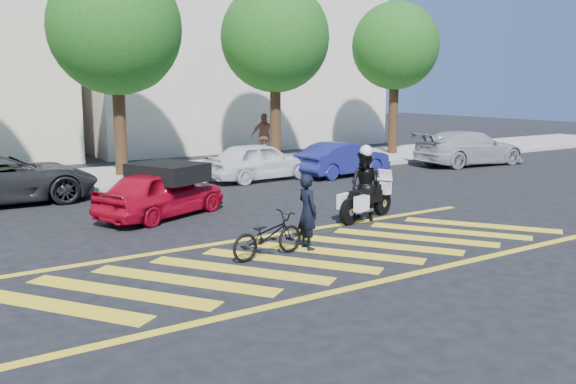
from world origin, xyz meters
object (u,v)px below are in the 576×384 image
bicycle (268,235)px  red_convertible (161,193)px  officer_bike (307,212)px  police_motorcycle (366,200)px  officer_moto (365,186)px  parked_right (343,159)px  parked_mid_left (0,178)px  parked_far_right (469,148)px  parked_mid_right (260,161)px

bicycle → red_convertible: size_ratio=0.45×
officer_bike → red_convertible: bearing=21.2°
police_motorcycle → officer_moto: bearing=131.3°
red_convertible → parked_right: bearing=-93.2°
officer_bike → parked_mid_left: officer_bike is taller
police_motorcycle → parked_far_right: parked_far_right is taller
police_motorcycle → red_convertible: size_ratio=0.57×
officer_moto → parked_right: size_ratio=0.46×
officer_moto → officer_bike: bearing=-78.7°
police_motorcycle → parked_mid_left: 10.29m
parked_mid_right → officer_moto: bearing=168.2°
red_convertible → parked_mid_left: parked_mid_left is taller
officer_bike → parked_right: size_ratio=0.41×
officer_moto → parked_far_right: bearing=102.2°
officer_moto → parked_mid_left: size_ratio=0.33×
officer_moto → parked_mid_right: (1.05, 6.99, -0.19)m
officer_bike → parked_right: (6.94, 7.71, -0.15)m
parked_mid_right → parked_far_right: (9.49, -1.19, 0.04)m
parked_mid_left → parked_far_right: 17.92m
officer_bike → parked_mid_left: size_ratio=0.29×
officer_moto → parked_right: 7.51m
parked_mid_left → parked_far_right: (17.87, -1.40, -0.01)m
officer_bike → parked_mid_left: bearing=32.1°
officer_bike → parked_mid_left: (-4.56, 8.67, -0.04)m
police_motorcycle → parked_right: size_ratio=0.55×
red_convertible → parked_mid_right: (5.19, 3.91, 0.05)m
parked_mid_right → parked_far_right: size_ratio=0.80×
officer_moto → parked_far_right: 12.03m
bicycle → police_motorcycle: 4.08m
police_motorcycle → parked_far_right: size_ratio=0.42×
officer_bike → parked_mid_right: officer_bike is taller
officer_moto → parked_mid_right: 7.07m
parked_mid_right → police_motorcycle: bearing=168.4°
officer_moto → parked_far_right: officer_moto is taller
officer_bike → red_convertible: 4.76m
red_convertible → parked_right: 8.90m
officer_moto → parked_far_right: size_ratio=0.35×
officer_bike → parked_mid_right: (3.81, 8.46, -0.10)m
officer_bike → parked_mid_right: 9.28m
police_motorcycle → officer_moto: (-0.02, 0.01, 0.36)m
police_motorcycle → parked_right: bearing=39.7°
parked_mid_left → red_convertible: bearing=-141.7°
parked_mid_left → parked_far_right: size_ratio=1.06×
police_motorcycle → red_convertible: red_convertible is taller
parked_right → red_convertible: bearing=103.7°
parked_mid_right → parked_right: size_ratio=1.04×
bicycle → police_motorcycle: police_motorcycle is taller
bicycle → parked_right: size_ratio=0.44×
red_convertible → parked_mid_right: parked_mid_right is taller
bicycle → parked_mid_right: 9.81m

